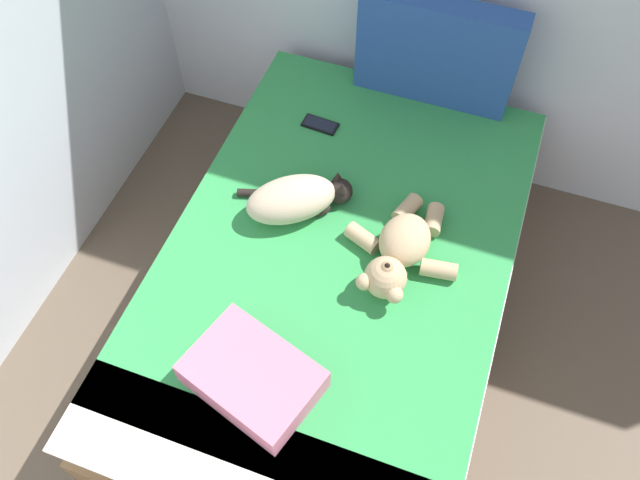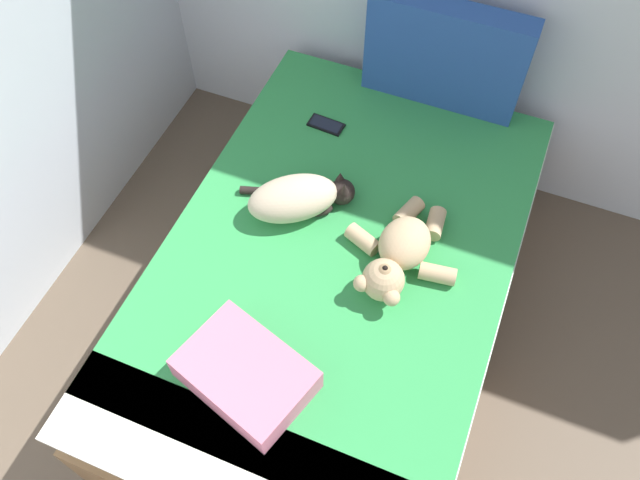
% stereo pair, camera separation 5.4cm
% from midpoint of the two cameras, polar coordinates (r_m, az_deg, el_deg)
% --- Properties ---
extents(bed, '(1.27, 1.96, 0.54)m').
position_cam_midpoint_polar(bed, '(2.55, 2.04, -4.38)').
color(bed, olive).
rests_on(bed, ground_plane).
extents(patterned_cushion, '(0.65, 0.12, 0.45)m').
position_cam_midpoint_polar(patterned_cushion, '(2.73, 11.70, 15.81)').
color(patterned_cushion, '#264C99').
rests_on(patterned_cushion, bed).
extents(cat, '(0.43, 0.36, 0.15)m').
position_cam_midpoint_polar(cat, '(2.37, -1.33, 3.78)').
color(cat, '#C6B293').
rests_on(cat, bed).
extents(teddy_bear, '(0.43, 0.49, 0.16)m').
position_cam_midpoint_polar(teddy_bear, '(2.25, 7.70, -1.29)').
color(teddy_bear, tan).
rests_on(teddy_bear, bed).
extents(cell_phone, '(0.15, 0.08, 0.01)m').
position_cam_midpoint_polar(cell_phone, '(2.71, 1.12, 10.25)').
color(cell_phone, black).
rests_on(cell_phone, bed).
extents(throw_pillow, '(0.47, 0.39, 0.11)m').
position_cam_midpoint_polar(throw_pillow, '(2.05, -5.87, -11.82)').
color(throw_pillow, '#D1728C').
rests_on(throw_pillow, bed).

